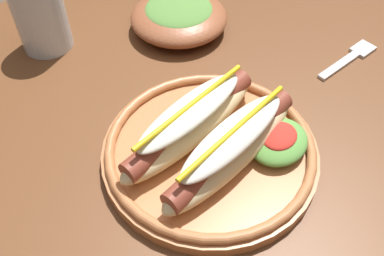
{
  "coord_description": "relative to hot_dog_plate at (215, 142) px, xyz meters",
  "views": [
    {
      "loc": [
        -0.26,
        -0.24,
        1.16
      ],
      "look_at": [
        0.0,
        -0.03,
        0.77
      ],
      "focal_mm": 40.33,
      "sensor_mm": 36.0,
      "label": 1
    }
  ],
  "objects": [
    {
      "name": "fork",
      "position": [
        0.28,
        -0.05,
        -0.02
      ],
      "size": [
        0.12,
        0.04,
        0.0
      ],
      "rotation": [
        0.0,
        0.0,
        -0.19
      ],
      "color": "silver",
      "rests_on": "dining_table"
    },
    {
      "name": "hot_dog_plate",
      "position": [
        0.0,
        0.0,
        0.0
      ],
      "size": [
        0.26,
        0.26,
        0.08
      ],
      "color": "#B77042",
      "rests_on": "dining_table"
    },
    {
      "name": "dining_table",
      "position": [
        -0.0,
        0.06,
        -0.13
      ],
      "size": [
        1.27,
        0.87,
        0.74
      ],
      "color": "brown",
      "rests_on": "ground_plane"
    },
    {
      "name": "water_cup",
      "position": [
        0.01,
        0.33,
        0.03
      ],
      "size": [
        0.08,
        0.08,
        0.11
      ],
      "primitive_type": "cylinder",
      "color": "silver",
      "rests_on": "dining_table"
    },
    {
      "name": "side_bowl",
      "position": [
        0.17,
        0.2,
        -0.0
      ],
      "size": [
        0.15,
        0.15,
        0.05
      ],
      "color": "brown",
      "rests_on": "dining_table"
    }
  ]
}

